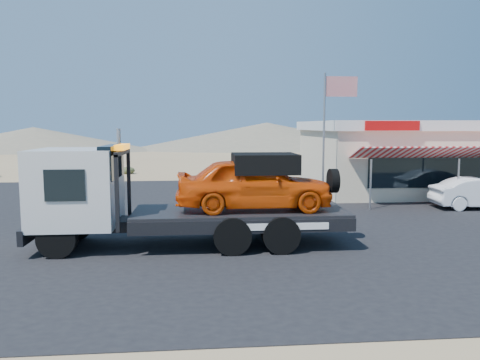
% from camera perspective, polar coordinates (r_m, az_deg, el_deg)
% --- Properties ---
extents(ground, '(120.00, 120.00, 0.00)m').
position_cam_1_polar(ground, '(16.77, -1.63, -5.99)').
color(ground, '#9B7D58').
rests_on(ground, ground).
extents(asphalt_lot, '(32.00, 24.00, 0.02)m').
position_cam_1_polar(asphalt_lot, '(19.90, 3.60, -3.97)').
color(asphalt_lot, black).
rests_on(asphalt_lot, ground).
extents(tow_truck, '(9.27, 2.75, 3.10)m').
position_cam_1_polar(tow_truck, '(14.26, -6.90, -1.46)').
color(tow_truck, black).
rests_on(tow_truck, asphalt_lot).
extents(white_sedan, '(4.21, 1.68, 1.36)m').
position_cam_1_polar(white_sedan, '(23.22, 27.24, -1.45)').
color(white_sedan, silver).
rests_on(white_sedan, asphalt_lot).
extents(jerky_store, '(10.40, 9.97, 3.90)m').
position_cam_1_polar(jerky_store, '(27.85, 19.27, 2.80)').
color(jerky_store, beige).
rests_on(jerky_store, asphalt_lot).
extents(flagpole, '(1.55, 0.10, 6.00)m').
position_cam_1_polar(flagpole, '(21.66, 10.81, 6.77)').
color(flagpole, '#99999E').
rests_on(flagpole, asphalt_lot).
extents(distant_hills, '(126.00, 48.00, 4.20)m').
position_cam_1_polar(distant_hills, '(72.03, -12.19, 5.05)').
color(distant_hills, '#726B59').
rests_on(distant_hills, ground).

